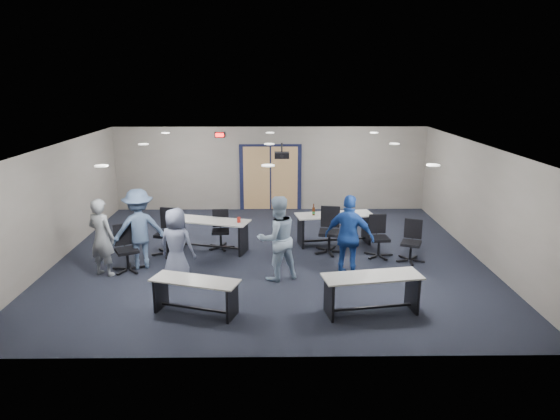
{
  "coord_description": "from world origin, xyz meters",
  "views": [
    {
      "loc": [
        0.1,
        -11.41,
        4.21
      ],
      "look_at": [
        0.25,
        -0.3,
        1.25
      ],
      "focal_mm": 32.0,
      "sensor_mm": 36.0,
      "label": 1
    }
  ],
  "objects_px": {
    "table_front_right": "(372,287)",
    "chair_loose_left": "(127,249)",
    "table_back_right": "(334,223)",
    "chair_back_a": "(167,232)",
    "chair_back_d": "(379,237)",
    "person_gray": "(102,237)",
    "table_front_left": "(195,290)",
    "person_navy": "(349,237)",
    "person_plaid": "(177,245)",
    "person_lightblue": "(277,238)",
    "chair_back_c": "(329,231)",
    "chair_loose_right": "(411,242)",
    "table_back_left": "(211,230)",
    "chair_back_b": "(221,230)",
    "person_back": "(139,229)"
  },
  "relations": [
    {
      "from": "chair_back_b",
      "to": "person_navy",
      "type": "bearing_deg",
      "value": -36.65
    },
    {
      "from": "chair_loose_right",
      "to": "chair_back_d",
      "type": "bearing_deg",
      "value": 176.63
    },
    {
      "from": "table_back_right",
      "to": "chair_back_d",
      "type": "bearing_deg",
      "value": -54.36
    },
    {
      "from": "chair_back_a",
      "to": "chair_loose_left",
      "type": "height_order",
      "value": "chair_back_a"
    },
    {
      "from": "person_lightblue",
      "to": "person_navy",
      "type": "bearing_deg",
      "value": 158.0
    },
    {
      "from": "chair_back_b",
      "to": "person_lightblue",
      "type": "xyz_separation_m",
      "value": [
        1.42,
        -2.0,
        0.43
      ]
    },
    {
      "from": "person_navy",
      "to": "person_gray",
      "type": "bearing_deg",
      "value": 21.82
    },
    {
      "from": "table_front_right",
      "to": "table_back_right",
      "type": "relative_size",
      "value": 0.91
    },
    {
      "from": "chair_back_d",
      "to": "table_back_right",
      "type": "bearing_deg",
      "value": 130.58
    },
    {
      "from": "table_front_right",
      "to": "person_plaid",
      "type": "distance_m",
      "value": 4.16
    },
    {
      "from": "person_lightblue",
      "to": "table_back_right",
      "type": "bearing_deg",
      "value": -147.03
    },
    {
      "from": "chair_back_a",
      "to": "person_navy",
      "type": "height_order",
      "value": "person_navy"
    },
    {
      "from": "table_front_left",
      "to": "chair_back_a",
      "type": "xyz_separation_m",
      "value": [
        -1.17,
        3.17,
        0.11
      ]
    },
    {
      "from": "person_back",
      "to": "chair_back_b",
      "type": "bearing_deg",
      "value": -160.89
    },
    {
      "from": "table_front_right",
      "to": "chair_back_a",
      "type": "relative_size",
      "value": 1.67
    },
    {
      "from": "table_back_right",
      "to": "chair_loose_left",
      "type": "bearing_deg",
      "value": -168.78
    },
    {
      "from": "table_front_right",
      "to": "person_plaid",
      "type": "height_order",
      "value": "person_plaid"
    },
    {
      "from": "chair_back_d",
      "to": "person_gray",
      "type": "height_order",
      "value": "person_gray"
    },
    {
      "from": "chair_back_d",
      "to": "person_navy",
      "type": "xyz_separation_m",
      "value": [
        -0.92,
        -1.26,
        0.41
      ]
    },
    {
      "from": "person_navy",
      "to": "person_back",
      "type": "height_order",
      "value": "same"
    },
    {
      "from": "table_front_left",
      "to": "person_back",
      "type": "height_order",
      "value": "person_back"
    },
    {
      "from": "chair_back_d",
      "to": "chair_loose_left",
      "type": "height_order",
      "value": "chair_loose_left"
    },
    {
      "from": "table_back_left",
      "to": "person_gray",
      "type": "bearing_deg",
      "value": -127.16
    },
    {
      "from": "chair_back_c",
      "to": "person_back",
      "type": "xyz_separation_m",
      "value": [
        -4.39,
        -0.91,
        0.35
      ]
    },
    {
      "from": "person_gray",
      "to": "table_front_right",
      "type": "bearing_deg",
      "value": -176.01
    },
    {
      "from": "table_front_right",
      "to": "chair_back_c",
      "type": "height_order",
      "value": "chair_back_c"
    },
    {
      "from": "table_front_left",
      "to": "table_front_right",
      "type": "relative_size",
      "value": 0.91
    },
    {
      "from": "table_front_left",
      "to": "person_navy",
      "type": "relative_size",
      "value": 0.93
    },
    {
      "from": "table_back_right",
      "to": "chair_back_a",
      "type": "distance_m",
      "value": 4.23
    },
    {
      "from": "chair_back_c",
      "to": "person_navy",
      "type": "bearing_deg",
      "value": -70.9
    },
    {
      "from": "table_front_left",
      "to": "person_gray",
      "type": "bearing_deg",
      "value": 158.21
    },
    {
      "from": "chair_back_b",
      "to": "chair_loose_left",
      "type": "xyz_separation_m",
      "value": [
        -1.93,
        -1.5,
        0.03
      ]
    },
    {
      "from": "table_front_left",
      "to": "person_gray",
      "type": "distance_m",
      "value": 2.99
    },
    {
      "from": "table_front_left",
      "to": "chair_loose_left",
      "type": "distance_m",
      "value": 2.8
    },
    {
      "from": "table_back_right",
      "to": "person_plaid",
      "type": "bearing_deg",
      "value": -156.09
    },
    {
      "from": "chair_back_c",
      "to": "chair_loose_left",
      "type": "xyz_separation_m",
      "value": [
        -4.64,
        -1.13,
        -0.05
      ]
    },
    {
      "from": "chair_back_c",
      "to": "person_gray",
      "type": "distance_m",
      "value": 5.28
    },
    {
      "from": "table_back_right",
      "to": "chair_back_d",
      "type": "xyz_separation_m",
      "value": [
        0.98,
        -0.98,
        -0.05
      ]
    },
    {
      "from": "table_front_left",
      "to": "chair_loose_right",
      "type": "distance_m",
      "value": 5.33
    },
    {
      "from": "chair_loose_left",
      "to": "person_plaid",
      "type": "height_order",
      "value": "person_plaid"
    },
    {
      "from": "person_lightblue",
      "to": "person_navy",
      "type": "distance_m",
      "value": 1.54
    },
    {
      "from": "chair_loose_right",
      "to": "person_plaid",
      "type": "height_order",
      "value": "person_plaid"
    },
    {
      "from": "chair_back_a",
      "to": "person_back",
      "type": "height_order",
      "value": "person_back"
    },
    {
      "from": "table_front_left",
      "to": "person_navy",
      "type": "distance_m",
      "value": 3.51
    },
    {
      "from": "table_front_right",
      "to": "chair_back_c",
      "type": "distance_m",
      "value": 3.29
    },
    {
      "from": "chair_back_c",
      "to": "person_navy",
      "type": "distance_m",
      "value": 1.62
    },
    {
      "from": "table_front_right",
      "to": "chair_loose_left",
      "type": "xyz_separation_m",
      "value": [
        -5.06,
        2.13,
        0.02
      ]
    },
    {
      "from": "chair_loose_right",
      "to": "table_back_left",
      "type": "bearing_deg",
      "value": -167.17
    },
    {
      "from": "table_front_right",
      "to": "table_back_left",
      "type": "relative_size",
      "value": 0.92
    },
    {
      "from": "chair_back_a",
      "to": "chair_back_b",
      "type": "relative_size",
      "value": 1.16
    }
  ]
}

